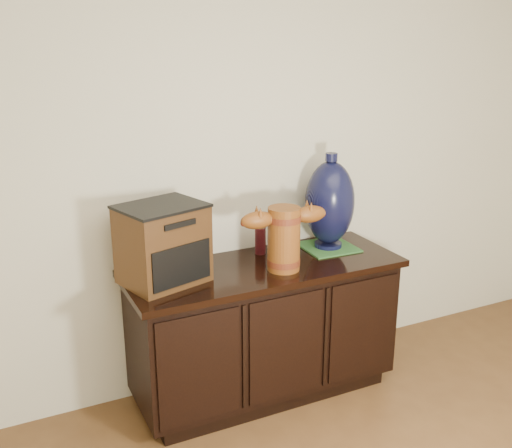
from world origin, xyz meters
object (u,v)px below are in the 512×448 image
lamp_base (330,203)px  spray_can (260,239)px  tv_radio (163,244)px  terracotta_vessel (284,235)px  sideboard (264,329)px

lamp_base → spray_can: size_ratio=3.05×
tv_radio → spray_can: bearing=-2.7°
terracotta_vessel → spray_can: size_ratio=2.67×
tv_radio → lamp_base: lamp_base is taller
tv_radio → lamp_base: (0.98, 0.06, 0.07)m
sideboard → terracotta_vessel: terracotta_vessel is taller
spray_can → lamp_base: bearing=-12.2°
sideboard → spray_can: 0.49m
sideboard → terracotta_vessel: size_ratio=3.13×
terracotta_vessel → lamp_base: (0.38, 0.18, 0.08)m
tv_radio → lamp_base: size_ratio=0.86×
sideboard → tv_radio: 0.77m
sideboard → spray_can: size_ratio=8.39×
tv_radio → sideboard: bearing=-18.7°
sideboard → lamp_base: bearing=10.5°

